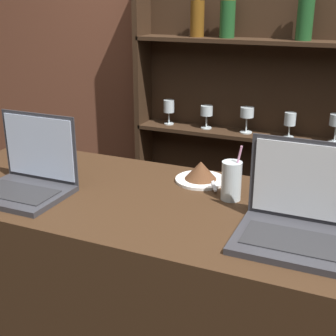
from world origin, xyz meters
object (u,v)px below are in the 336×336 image
(cake_plate, at_px, (201,173))
(water_glass, at_px, (231,181))
(laptop_far, at_px, (304,220))
(laptop_near, at_px, (28,176))

(cake_plate, relative_size, water_glass, 1.00)
(water_glass, bearing_deg, cake_plate, 143.05)
(cake_plate, bearing_deg, laptop_far, -35.80)
(laptop_near, xyz_separation_m, laptop_far, (0.88, 0.04, -0.00))
(laptop_near, height_order, water_glass, laptop_near)
(laptop_near, distance_m, water_glass, 0.66)
(laptop_far, bearing_deg, laptop_near, -177.71)
(cake_plate, bearing_deg, laptop_near, -147.10)
(laptop_far, height_order, water_glass, laptop_far)
(laptop_near, relative_size, laptop_far, 0.87)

